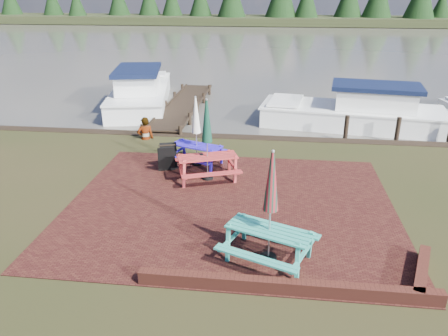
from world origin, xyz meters
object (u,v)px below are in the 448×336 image
picnic_table_teal (270,224)px  boat_near (355,113)px  jetty (183,106)px  picnic_table_blue (197,142)px  picnic_table_red (207,152)px  person (144,117)px  chalkboard (168,157)px  boat_jetty (141,93)px

picnic_table_teal → boat_near: bearing=94.3°
jetty → picnic_table_blue: bearing=-74.5°
picnic_table_red → person: 4.71m
chalkboard → person: (-1.65, 3.04, 0.43)m
boat_near → picnic_table_teal: bearing=170.6°
picnic_table_teal → picnic_table_red: (-2.02, 4.22, -0.01)m
picnic_table_red → boat_near: (5.60, 6.91, -0.46)m
picnic_table_red → person: size_ratio=1.44×
picnic_table_red → boat_jetty: 10.66m
picnic_table_red → jetty: size_ratio=0.28×
picnic_table_blue → person: picnic_table_blue is taller
picnic_table_blue → chalkboard: 1.11m
picnic_table_teal → jetty: size_ratio=0.29×
picnic_table_blue → boat_near: bearing=62.9°
picnic_table_red → boat_near: size_ratio=0.31×
picnic_table_red → chalkboard: (-1.41, 0.55, -0.44)m
picnic_table_teal → jetty: (-4.61, 12.77, -0.79)m
picnic_table_blue → picnic_table_red: bearing=-44.8°
picnic_table_red → chalkboard: 1.58m
chalkboard → boat_near: size_ratio=0.11×
picnic_table_teal → picnic_table_blue: 5.94m
chalkboard → person: 3.48m
chalkboard → boat_jetty: 9.56m
picnic_table_red → chalkboard: bearing=138.7°
jetty → chalkboard: bearing=-81.6°
boat_jetty → picnic_table_teal: bearing=-73.7°
picnic_table_red → boat_jetty: bearing=97.8°
jetty → boat_jetty: size_ratio=1.09×
picnic_table_teal → person: picnic_table_teal is taller
chalkboard → person: person is taller
picnic_table_red → picnic_table_teal: bearing=-84.6°
picnic_table_teal → picnic_table_red: bearing=137.7°
jetty → picnic_table_red: bearing=-73.1°
chalkboard → boat_jetty: (-3.58, 8.86, 0.02)m
boat_near → jetty: bearing=87.1°
picnic_table_red → boat_jetty: size_ratio=0.31×
picnic_table_red → picnic_table_blue: size_ratio=1.09×
boat_near → person: (-8.66, -3.33, 0.45)m
picnic_table_teal → picnic_table_blue: bearing=137.7°
boat_jetty → person: 6.15m
person → boat_jetty: bearing=-92.8°
picnic_table_red → picnic_table_blue: 1.26m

